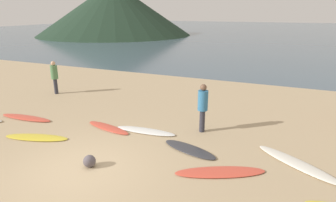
{
  "coord_description": "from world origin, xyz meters",
  "views": [
    {
      "loc": [
        5.03,
        -5.45,
        4.21
      ],
      "look_at": [
        0.43,
        5.05,
        0.6
      ],
      "focal_mm": 30.82,
      "sensor_mm": 36.0,
      "label": 1
    }
  ],
  "objects_px": {
    "surfboard_4": "(145,131)",
    "surfboard_6": "(220,172)",
    "surfboard_2": "(36,137)",
    "surfboard_7": "(297,164)",
    "surfboard_3": "(108,128)",
    "person_3": "(203,104)",
    "person_2": "(54,75)",
    "surfboard_1": "(26,118)",
    "beach_rock_far": "(89,161)",
    "surfboard_5": "(189,149)"
  },
  "relations": [
    {
      "from": "surfboard_2",
      "to": "surfboard_7",
      "type": "height_order",
      "value": "surfboard_7"
    },
    {
      "from": "surfboard_2",
      "to": "person_2",
      "type": "bearing_deg",
      "value": 111.44
    },
    {
      "from": "surfboard_6",
      "to": "person_3",
      "type": "bearing_deg",
      "value": 90.71
    },
    {
      "from": "surfboard_2",
      "to": "surfboard_4",
      "type": "relative_size",
      "value": 0.99
    },
    {
      "from": "surfboard_4",
      "to": "surfboard_7",
      "type": "height_order",
      "value": "surfboard_7"
    },
    {
      "from": "person_3",
      "to": "beach_rock_far",
      "type": "relative_size",
      "value": 5.04
    },
    {
      "from": "surfboard_2",
      "to": "person_3",
      "type": "height_order",
      "value": "person_3"
    },
    {
      "from": "surfboard_6",
      "to": "surfboard_7",
      "type": "distance_m",
      "value": 2.29
    },
    {
      "from": "surfboard_4",
      "to": "person_2",
      "type": "bearing_deg",
      "value": 155.59
    },
    {
      "from": "surfboard_2",
      "to": "surfboard_6",
      "type": "height_order",
      "value": "surfboard_2"
    },
    {
      "from": "surfboard_1",
      "to": "surfboard_6",
      "type": "bearing_deg",
      "value": -10.05
    },
    {
      "from": "surfboard_4",
      "to": "surfboard_6",
      "type": "distance_m",
      "value": 3.56
    },
    {
      "from": "surfboard_1",
      "to": "person_2",
      "type": "distance_m",
      "value": 3.83
    },
    {
      "from": "surfboard_2",
      "to": "surfboard_7",
      "type": "xyz_separation_m",
      "value": [
        8.25,
        1.63,
        0.02
      ]
    },
    {
      "from": "surfboard_1",
      "to": "surfboard_2",
      "type": "height_order",
      "value": "surfboard_1"
    },
    {
      "from": "person_3",
      "to": "surfboard_2",
      "type": "bearing_deg",
      "value": -111.66
    },
    {
      "from": "surfboard_7",
      "to": "beach_rock_far",
      "type": "height_order",
      "value": "beach_rock_far"
    },
    {
      "from": "surfboard_5",
      "to": "beach_rock_far",
      "type": "height_order",
      "value": "beach_rock_far"
    },
    {
      "from": "surfboard_2",
      "to": "surfboard_5",
      "type": "distance_m",
      "value": 5.29
    },
    {
      "from": "surfboard_7",
      "to": "surfboard_2",
      "type": "bearing_deg",
      "value": -134.59
    },
    {
      "from": "surfboard_3",
      "to": "person_2",
      "type": "height_order",
      "value": "person_2"
    },
    {
      "from": "surfboard_1",
      "to": "surfboard_7",
      "type": "relative_size",
      "value": 0.91
    },
    {
      "from": "surfboard_4",
      "to": "surfboard_6",
      "type": "height_order",
      "value": "surfboard_4"
    },
    {
      "from": "surfboard_7",
      "to": "beach_rock_far",
      "type": "bearing_deg",
      "value": -121.28
    },
    {
      "from": "surfboard_7",
      "to": "person_2",
      "type": "bearing_deg",
      "value": -159.84
    },
    {
      "from": "surfboard_2",
      "to": "person_2",
      "type": "relative_size",
      "value": 1.31
    },
    {
      "from": "surfboard_6",
      "to": "person_2",
      "type": "distance_m",
      "value": 10.76
    },
    {
      "from": "surfboard_3",
      "to": "person_3",
      "type": "distance_m",
      "value": 3.62
    },
    {
      "from": "surfboard_7",
      "to": "surfboard_3",
      "type": "bearing_deg",
      "value": -146.49
    },
    {
      "from": "surfboard_3",
      "to": "surfboard_4",
      "type": "xyz_separation_m",
      "value": [
        1.43,
        0.27,
        0.01
      ]
    },
    {
      "from": "surfboard_1",
      "to": "surfboard_3",
      "type": "xyz_separation_m",
      "value": [
        3.66,
        0.48,
        -0.01
      ]
    },
    {
      "from": "beach_rock_far",
      "to": "surfboard_5",
      "type": "bearing_deg",
      "value": 42.75
    },
    {
      "from": "surfboard_2",
      "to": "beach_rock_far",
      "type": "height_order",
      "value": "beach_rock_far"
    },
    {
      "from": "surfboard_2",
      "to": "surfboard_7",
      "type": "bearing_deg",
      "value": -4.77
    },
    {
      "from": "person_3",
      "to": "beach_rock_far",
      "type": "xyz_separation_m",
      "value": [
        -2.15,
        -3.65,
        -0.87
      ]
    },
    {
      "from": "surfboard_5",
      "to": "surfboard_7",
      "type": "relative_size",
      "value": 0.73
    },
    {
      "from": "surfboard_2",
      "to": "beach_rock_far",
      "type": "distance_m",
      "value": 3.01
    },
    {
      "from": "surfboard_6",
      "to": "surfboard_3",
      "type": "bearing_deg",
      "value": 136.68
    },
    {
      "from": "surfboard_3",
      "to": "surfboard_4",
      "type": "relative_size",
      "value": 0.9
    },
    {
      "from": "surfboard_5",
      "to": "surfboard_6",
      "type": "height_order",
      "value": "surfboard_5"
    },
    {
      "from": "surfboard_4",
      "to": "surfboard_5",
      "type": "xyz_separation_m",
      "value": [
        1.95,
        -0.72,
        -0.0
      ]
    },
    {
      "from": "surfboard_2",
      "to": "surfboard_7",
      "type": "relative_size",
      "value": 0.85
    },
    {
      "from": "person_2",
      "to": "surfboard_2",
      "type": "bearing_deg",
      "value": -99.35
    },
    {
      "from": "surfboard_4",
      "to": "surfboard_5",
      "type": "distance_m",
      "value": 2.08
    },
    {
      "from": "surfboard_6",
      "to": "surfboard_7",
      "type": "xyz_separation_m",
      "value": [
        1.9,
        1.29,
        0.02
      ]
    },
    {
      "from": "surfboard_5",
      "to": "beach_rock_far",
      "type": "xyz_separation_m",
      "value": [
        -2.24,
        -2.07,
        0.14
      ]
    },
    {
      "from": "surfboard_3",
      "to": "person_3",
      "type": "bearing_deg",
      "value": 32.3
    },
    {
      "from": "surfboard_2",
      "to": "surfboard_4",
      "type": "xyz_separation_m",
      "value": [
        3.19,
        1.99,
        0.01
      ]
    },
    {
      "from": "surfboard_1",
      "to": "surfboard_7",
      "type": "distance_m",
      "value": 10.15
    },
    {
      "from": "surfboard_2",
      "to": "person_3",
      "type": "relative_size",
      "value": 1.28
    }
  ]
}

